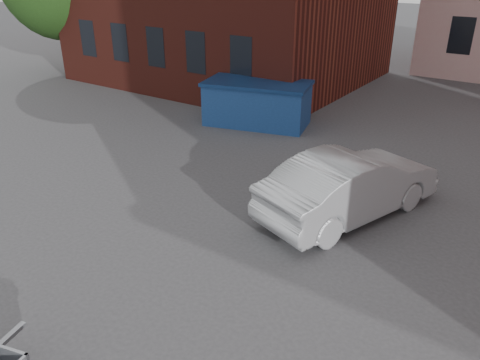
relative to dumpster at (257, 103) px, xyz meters
The scene contains 3 objects.
ground 8.53m from the dumpster, 61.99° to the right, with size 120.00×120.00×0.00m, color #38383A.
dumpster is the anchor object (origin of this frame).
silver_car 6.48m from the dumpster, 39.34° to the right, with size 1.51×4.33×1.43m, color #9FA2A6.
Camera 1 is at (4.21, -5.29, 5.04)m, focal length 35.00 mm.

